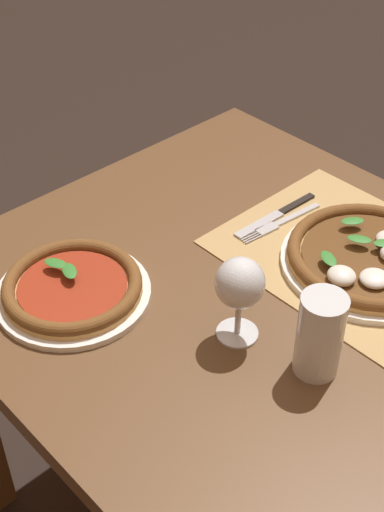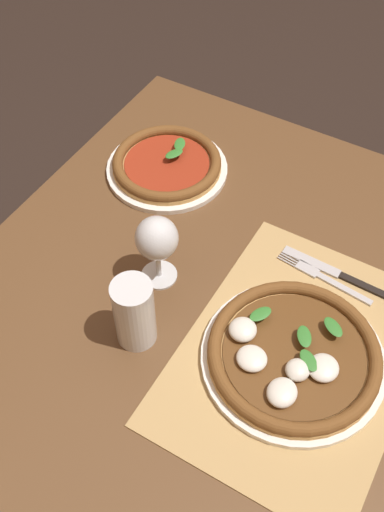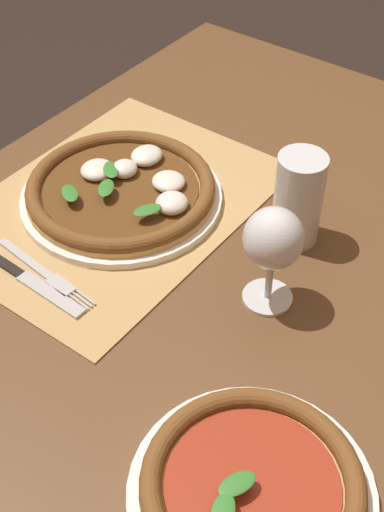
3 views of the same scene
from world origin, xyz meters
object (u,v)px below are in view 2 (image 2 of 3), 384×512
pizza_near (292,357)px  wine_glass (157,241)px  fork (324,278)px  pizza_far (167,165)px  knife (333,272)px  pint_glass (134,314)px

pizza_near → wine_glass: 0.31m
pizza_near → fork: 0.20m
pizza_near → pizza_far: (0.31, 0.44, -0.00)m
pizza_near → knife: pizza_near is taller
pizza_near → pint_glass: (-0.09, 0.26, 0.05)m
wine_glass → pint_glass: bearing=-164.5°
pint_glass → fork: (0.29, -0.24, -0.06)m
pint_glass → knife: size_ratio=0.67×
fork → pizza_far: bearing=75.6°
knife → pizza_near: bearing=-177.6°
wine_glass → knife: bearing=-58.9°
pizza_far → knife: size_ratio=1.26×
pizza_near → pint_glass: 0.28m
wine_glass → knife: 0.35m
pizza_far → pint_glass: bearing=-155.5°
pizza_near → pizza_far: 0.54m
fork → knife: size_ratio=0.93×
pizza_far → pint_glass: 0.44m
pizza_near → pizza_far: bearing=55.1°
wine_glass → knife: (0.17, -0.29, -0.10)m
knife → pizza_far: bearing=78.8°
pizza_near → knife: size_ratio=1.49×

